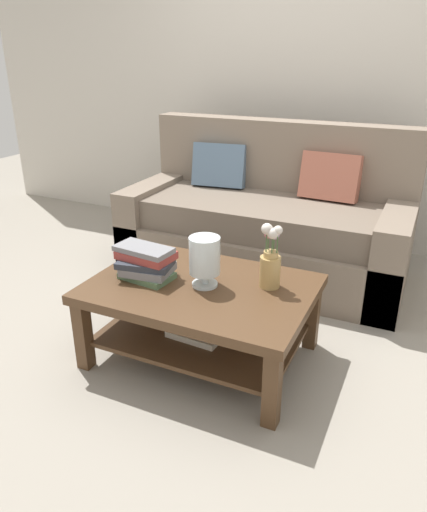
% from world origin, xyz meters
% --- Properties ---
extents(ground_plane, '(10.00, 10.00, 0.00)m').
position_xyz_m(ground_plane, '(0.00, 0.00, 0.00)').
color(ground_plane, gray).
extents(back_wall, '(6.40, 0.12, 2.70)m').
position_xyz_m(back_wall, '(0.00, 1.65, 1.35)').
color(back_wall, beige).
rests_on(back_wall, ground).
extents(couch, '(1.98, 0.90, 1.06)m').
position_xyz_m(couch, '(-0.03, 0.80, 0.36)').
color(couch, '#7A6B5B').
rests_on(couch, ground).
extents(coffee_table, '(1.12, 0.79, 0.43)m').
position_xyz_m(coffee_table, '(0.04, -0.41, 0.31)').
color(coffee_table, '#4C331E').
rests_on(coffee_table, ground).
extents(book_stack_main, '(0.32, 0.23, 0.17)m').
position_xyz_m(book_stack_main, '(-0.26, -0.45, 0.52)').
color(book_stack_main, '#51704C').
rests_on(book_stack_main, coffee_table).
extents(glass_hurricane_vase, '(0.16, 0.16, 0.26)m').
position_xyz_m(glass_hurricane_vase, '(0.06, -0.40, 0.58)').
color(glass_hurricane_vase, silver).
rests_on(glass_hurricane_vase, coffee_table).
extents(flower_pitcher, '(0.11, 0.11, 0.34)m').
position_xyz_m(flower_pitcher, '(0.36, -0.28, 0.57)').
color(flower_pitcher, tan).
rests_on(flower_pitcher, coffee_table).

